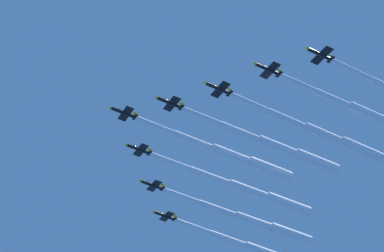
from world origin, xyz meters
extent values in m
cylinder|color=black|center=(12.94, -18.24, 144.65)|extent=(7.81, 6.80, 1.37)
cone|color=#EAB70C|center=(16.83, -21.46, 144.65)|extent=(1.83, 1.83, 1.30)
cylinder|color=black|center=(9.28, -15.21, 144.65)|extent=(1.12, 1.17, 1.03)
ellipsoid|color=black|center=(14.55, -19.40, 145.10)|extent=(2.05, 1.92, 0.87)
cube|color=black|center=(12.51, -17.90, 144.60)|extent=(7.24, 7.95, 2.56)
cube|color=#EAB70C|center=(14.88, -15.05, 143.56)|extent=(2.22, 2.01, 0.30)
cube|color=#EAB70C|center=(10.17, -20.73, 145.78)|extent=(2.22, 2.01, 0.30)
cube|color=black|center=(10.03, -15.83, 144.65)|extent=(2.82, 3.08, 1.02)
cube|color=#EAB70C|center=(10.20, -15.62, 145.56)|extent=(1.50, 1.40, 1.85)
cylinder|color=white|center=(3.58, -10.49, 144.65)|extent=(13.68, 11.75, 1.74)
cylinder|color=white|center=(-7.52, -1.66, 144.74)|extent=(14.24, 12.43, 2.62)
cylinder|color=white|center=(-18.20, 7.70, 144.62)|extent=(14.79, 13.10, 3.49)
cylinder|color=white|center=(-28.86, 17.08, 144.49)|extent=(15.35, 13.77, 4.36)
cylinder|color=black|center=(12.13, -2.15, 142.47)|extent=(7.82, 6.81, 1.39)
cone|color=#EAB70C|center=(16.02, -5.38, 142.47)|extent=(1.84, 1.85, 1.32)
cylinder|color=black|center=(8.47, 0.87, 142.47)|extent=(1.13, 1.19, 1.04)
ellipsoid|color=black|center=(13.75, -3.30, 142.92)|extent=(2.06, 1.93, 0.88)
cube|color=black|center=(11.71, -1.82, 142.43)|extent=(7.19, 7.90, 2.78)
cube|color=#EAB70C|center=(14.05, 1.01, 141.28)|extent=(2.22, 2.00, 0.32)
cube|color=#EAB70C|center=(9.39, -4.62, 143.70)|extent=(2.22, 2.00, 0.32)
cube|color=black|center=(9.22, 0.26, 142.47)|extent=(2.80, 3.07, 1.10)
cube|color=#EAB70C|center=(9.41, 0.49, 143.37)|extent=(1.53, 1.44, 1.84)
cylinder|color=white|center=(2.75, 5.61, 142.47)|extent=(13.75, 11.82, 1.77)
cylinder|color=white|center=(-8.40, 14.48, 142.57)|extent=(14.32, 12.50, 2.65)
cylinder|color=white|center=(-19.13, 23.87, 142.44)|extent=(14.88, 13.18, 3.54)
cylinder|color=white|center=(-29.85, 33.29, 142.30)|extent=(15.45, 13.86, 4.42)
cylinder|color=black|center=(-2.97, -20.73, 144.59)|extent=(7.79, 6.83, 1.38)
cone|color=#EAB70C|center=(0.90, -23.96, 144.59)|extent=(1.84, 1.84, 1.31)
cylinder|color=black|center=(-6.62, -17.68, 144.59)|extent=(1.13, 1.18, 1.04)
ellipsoid|color=black|center=(-1.36, -21.89, 145.04)|extent=(2.06, 1.93, 0.88)
cube|color=black|center=(-3.40, -20.39, 144.55)|extent=(7.23, 7.91, 2.69)
cube|color=#EAB70C|center=(-1.03, -17.56, 143.44)|extent=(2.21, 2.01, 0.31)
cube|color=#EAB70C|center=(-5.73, -23.19, 145.79)|extent=(2.21, 2.01, 0.31)
cube|color=black|center=(-5.87, -18.30, 144.59)|extent=(2.82, 3.07, 1.07)
cube|color=#EAB70C|center=(-5.69, -18.08, 145.50)|extent=(1.52, 1.43, 1.85)
cylinder|color=white|center=(-12.80, -12.52, 144.59)|extent=(14.81, 12.77, 1.76)
cylinder|color=white|center=(-24.87, -2.81, 144.69)|extent=(15.37, 13.45, 2.64)
cylinder|color=white|center=(-36.52, 7.42, 144.56)|extent=(15.93, 14.12, 3.52)
cylinder|color=white|center=(-48.14, 17.67, 144.43)|extent=(16.50, 14.80, 4.40)
cylinder|color=black|center=(11.33, 13.93, 142.31)|extent=(7.85, 6.72, 1.36)
cone|color=#EAB70C|center=(15.26, 10.75, 142.31)|extent=(1.83, 1.83, 1.30)
cylinder|color=black|center=(7.64, 16.92, 142.31)|extent=(1.11, 1.17, 1.02)
ellipsoid|color=black|center=(12.95, 12.78, 142.76)|extent=(2.06, 1.91, 0.87)
cube|color=black|center=(10.90, 14.26, 142.26)|extent=(7.20, 8.00, 2.49)
cube|color=#EAB70C|center=(13.24, 17.15, 141.25)|extent=(2.23, 1.99, 0.29)
cube|color=#EAB70C|center=(8.59, 11.40, 143.41)|extent=(2.23, 1.99, 0.29)
cube|color=black|center=(8.39, 16.31, 142.31)|extent=(2.81, 3.10, 0.99)
cube|color=#EAB70C|center=(8.56, 16.51, 143.22)|extent=(1.50, 1.38, 1.86)
cylinder|color=white|center=(1.94, 21.53, 142.31)|extent=(13.66, 11.52, 1.74)
cylinder|color=white|center=(-9.17, 30.15, 142.39)|extent=(14.21, 12.20, 2.60)
cylinder|color=white|center=(-19.86, 39.31, 142.28)|extent=(14.76, 12.87, 3.47)
cylinder|color=white|center=(-30.52, 48.48, 142.15)|extent=(15.30, 13.55, 4.34)
cylinder|color=black|center=(-18.88, -23.21, 143.26)|extent=(7.79, 6.82, 1.37)
cone|color=#EAB70C|center=(-15.00, -26.45, 143.26)|extent=(1.83, 1.84, 1.31)
cylinder|color=black|center=(-22.53, -20.17, 143.26)|extent=(1.12, 1.18, 1.03)
ellipsoid|color=black|center=(-17.27, -24.38, 143.70)|extent=(2.05, 1.93, 0.87)
cube|color=black|center=(-19.31, -22.88, 143.21)|extent=(7.24, 7.93, 2.60)
cube|color=#EAB70C|center=(-16.94, -20.04, 142.14)|extent=(2.21, 2.01, 0.30)
cube|color=#EAB70C|center=(-21.65, -25.69, 144.41)|extent=(2.21, 2.01, 0.30)
cube|color=black|center=(-21.79, -20.79, 143.26)|extent=(2.82, 3.08, 1.04)
cube|color=#EAB70C|center=(-21.61, -20.58, 144.16)|extent=(1.51, 1.41, 1.85)
cylinder|color=white|center=(-28.49, -15.21, 143.26)|extent=(14.29, 12.32, 1.75)
cylinder|color=white|center=(-40.12, -5.89, 143.34)|extent=(14.85, 12.99, 2.62)
cylinder|color=white|center=(-51.31, 3.96, 143.22)|extent=(15.41, 13.66, 3.50)
cylinder|color=white|center=(-62.49, 13.82, 143.09)|extent=(15.97, 14.33, 4.37)
cylinder|color=black|center=(10.53, 30.01, 144.49)|extent=(7.80, 6.82, 1.39)
cone|color=#EAB70C|center=(14.41, 26.78, 144.49)|extent=(1.84, 1.84, 1.32)
cylinder|color=black|center=(6.88, 33.05, 144.49)|extent=(1.13, 1.18, 1.04)
ellipsoid|color=black|center=(12.14, 28.86, 144.94)|extent=(2.06, 1.93, 0.88)
cube|color=black|center=(10.10, 30.35, 144.45)|extent=(7.22, 7.90, 2.72)
cube|color=#EAB70C|center=(12.46, 33.18, 143.33)|extent=(2.21, 2.01, 0.31)
cube|color=#EAB70C|center=(7.77, 27.55, 145.70)|extent=(2.21, 2.01, 0.31)
cube|color=black|center=(7.62, 32.43, 144.49)|extent=(2.81, 3.07, 1.08)
cube|color=#EAB70C|center=(7.81, 32.66, 145.40)|extent=(1.52, 1.43, 1.84)
cylinder|color=white|center=(1.59, 37.45, 144.49)|extent=(12.76, 11.04, 1.76)
cylinder|color=white|center=(-8.71, 45.66, 144.59)|extent=(13.32, 11.72, 2.65)
cylinder|color=white|center=(-18.57, 54.38, 144.46)|extent=(13.89, 12.40, 3.53)
cylinder|color=black|center=(-34.79, -25.70, 143.11)|extent=(7.89, 6.70, 1.38)
cone|color=#EAB70C|center=(-30.85, -28.86, 143.11)|extent=(1.83, 1.84, 1.31)
cylinder|color=black|center=(-38.50, -22.73, 143.11)|extent=(1.11, 1.18, 1.03)
ellipsoid|color=black|center=(-33.16, -26.83, 143.55)|extent=(2.06, 1.91, 0.88)
cube|color=black|center=(-35.22, -25.38, 143.06)|extent=(7.15, 7.97, 2.65)
cube|color=#EAB70C|center=(-32.91, -22.49, 141.97)|extent=(2.23, 1.98, 0.31)
cube|color=#EAB70C|center=(-37.51, -28.23, 144.28)|extent=(2.23, 1.98, 0.31)
cube|color=black|center=(-37.74, -23.34, 143.11)|extent=(2.79, 3.09, 1.05)
cube|color=#EAB70C|center=(-37.56, -23.12, 144.01)|extent=(1.52, 1.41, 1.85)
cylinder|color=white|center=(-44.70, -17.76, 143.11)|extent=(14.83, 12.37, 1.76)
cylinder|color=white|center=(-56.82, -8.41, 143.19)|extent=(15.38, 13.06, 2.63)
cylinder|color=white|center=(-68.52, 1.47, 143.07)|extent=(15.93, 13.74, 3.51)
cylinder|color=black|center=(9.72, 46.10, 144.12)|extent=(7.84, 6.75, 1.36)
cone|color=#EAB70C|center=(13.63, 42.90, 144.12)|extent=(1.83, 1.83, 1.30)
cylinder|color=black|center=(6.04, 49.10, 144.12)|extent=(1.11, 1.17, 1.02)
ellipsoid|color=black|center=(11.34, 44.95, 144.57)|extent=(2.05, 1.91, 0.87)
cube|color=black|center=(9.29, 46.43, 144.08)|extent=(7.21, 7.98, 2.50)
cube|color=#EAB70C|center=(11.64, 49.30, 143.06)|extent=(2.22, 2.00, 0.29)
cube|color=#EAB70C|center=(6.97, 43.58, 145.23)|extent=(2.22, 2.00, 0.29)
cube|color=black|center=(6.79, 48.48, 144.12)|extent=(2.81, 3.10, 1.00)
cube|color=#EAB70C|center=(6.96, 48.69, 145.04)|extent=(1.50, 1.39, 1.86)
cylinder|color=white|center=(-0.25, 54.23, 144.12)|extent=(15.04, 12.72, 1.74)
camera|label=1|loc=(118.02, 50.97, -14.82)|focal=58.60mm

